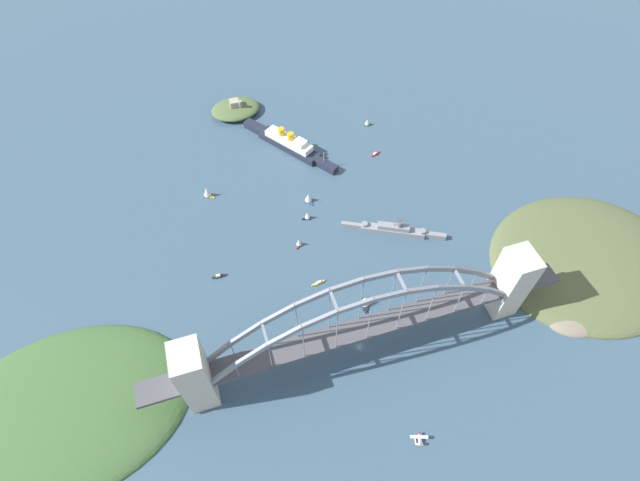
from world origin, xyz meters
The scene contains 18 objects.
ground_plane centered at (0.00, 0.00, 0.00)m, with size 1400.00×1400.00×0.00m, color #385166.
harbor_arch_bridge centered at (0.00, 0.00, 28.27)m, with size 255.43×19.28×69.45m.
headland_west_shore centered at (-174.59, 13.00, 0.00)m, with size 143.72×102.89×18.34m.
headland_east_shore centered at (172.15, 9.86, 0.00)m, with size 136.89×118.41×21.26m.
ocean_liner centered at (6.98, 188.17, 5.08)m, with size 61.88×85.77×17.05m.
naval_cruiser centered at (55.38, 76.27, 3.34)m, with size 69.50×37.38×18.22m.
fort_island_mid_harbor centered at (-26.28, 248.79, 4.21)m, with size 43.57×34.51×13.86m.
seaplane_taxiing_near_bridge centered at (11.22, -61.06, 2.09)m, with size 9.86×7.15×4.95m.
small_boat_0 centered at (-73.44, 77.25, 0.78)m, with size 9.99×2.50×2.23m.
small_boat_1 centered at (73.84, 158.00, 0.75)m, with size 9.31×4.90×2.10m.
small_boat_2 centered at (-0.77, 108.37, 3.68)m, with size 7.18×4.05×7.73m.
small_boat_3 centered at (-10.31, 51.31, 0.74)m, with size 9.85×2.75×2.02m.
small_boat_4 centered at (81.13, 195.73, 3.36)m, with size 7.06×3.90×7.11m.
small_boat_5 centered at (13.61, 26.64, 4.54)m, with size 7.07×10.97×9.86m.
small_boat_6 centered at (-13.79, 86.32, 3.39)m, with size 5.64×6.07×7.11m.
small_boat_7 centered at (5.03, 124.92, 4.01)m, with size 6.67×9.46×8.58m.
small_boat_8 centered at (-68.00, 153.87, 4.72)m, with size 8.52×8.08×10.27m.
channel_marker_buoy centered at (19.43, 28.48, 1.12)m, with size 2.20×2.20×2.75m.
Camera 1 is at (-60.61, -108.87, 269.82)m, focal length 26.27 mm.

